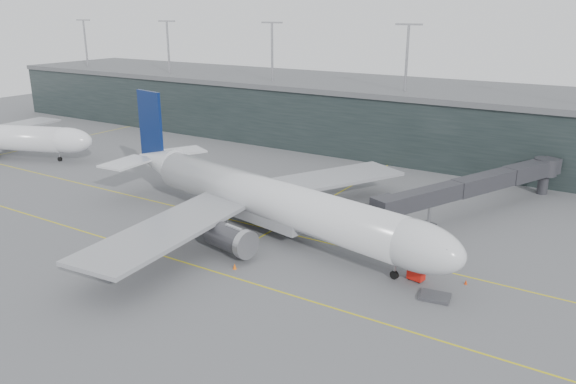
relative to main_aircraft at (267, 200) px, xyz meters
The scene contains 17 objects.
ground 8.69m from the main_aircraft, 132.42° to the left, with size 320.00×320.00×0.00m, color #525257.
taxiline_a 7.09m from the main_aircraft, 166.31° to the left, with size 160.00×0.25×0.02m, color gold.
taxiline_b 16.42m from the main_aircraft, 107.56° to the right, with size 160.00×0.25×0.02m, color gold.
taxiline_lead_main 25.67m from the main_aircraft, 89.32° to the left, with size 0.25×60.00×0.02m, color gold.
taxiline_lead_adj 83.73m from the main_aircraft, 162.49° to the left, with size 0.25×60.00×0.02m, color gold.
terminal 63.36m from the main_aircraft, 94.26° to the left, with size 240.00×36.00×29.00m.
main_aircraft is the anchor object (origin of this frame).
jet_bridge 36.76m from the main_aircraft, 50.91° to the left, with size 20.26×43.51×6.65m.
gse_cart 25.29m from the main_aircraft, ahead, with size 2.17×1.59×1.35m.
baggage_dolly 29.35m from the main_aircraft, 12.93° to the right, with size 3.39×2.72×0.34m, color #37373C.
uld_a 19.20m from the main_aircraft, 125.10° to the left, with size 2.21×1.82×1.91m.
uld_b 17.60m from the main_aircraft, 113.39° to the left, with size 2.61×2.24×2.09m.
uld_c 18.10m from the main_aircraft, 109.86° to the left, with size 2.30×1.97×1.85m.
cone_nose 30.65m from the main_aircraft, ahead, with size 0.39×0.39×0.62m, color red.
cone_wing_stbd 14.21m from the main_aircraft, 73.95° to the right, with size 0.49×0.49×0.78m, color orange.
cone_wing_port 17.46m from the main_aircraft, 72.86° to the left, with size 0.44×0.44×0.70m, color orange.
cone_tail 16.86m from the main_aircraft, 155.84° to the right, with size 0.39×0.39×0.63m, color orange.
Camera 1 is at (49.76, -70.15, 32.00)m, focal length 35.00 mm.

